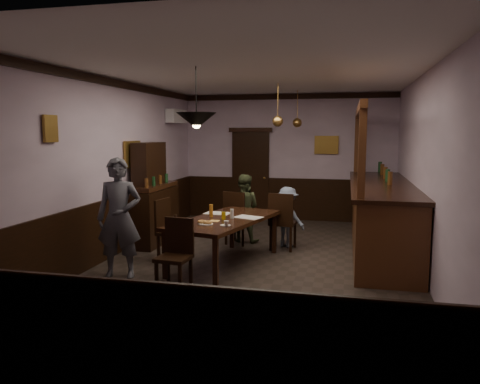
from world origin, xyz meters
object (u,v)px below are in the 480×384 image
(soda_can, at_px, (223,216))
(bar_counter, at_px, (381,215))
(chair_side, at_px, (169,227))
(person_seated_right, at_px, (287,217))
(coffee_cup, at_px, (227,223))
(pendant_iron, at_px, (196,121))
(sideboard, at_px, (152,203))
(pendant_brass_mid, at_px, (278,121))
(person_standing, at_px, (119,218))
(chair_near, at_px, (176,251))
(pendant_brass_far, at_px, (297,123))
(dining_table, at_px, (225,222))
(chair_far_right, at_px, (282,219))
(chair_far_left, at_px, (237,216))
(person_seated_left, at_px, (244,208))

(soda_can, height_order, bar_counter, bar_counter)
(chair_side, xyz_separation_m, person_seated_right, (1.77, 1.36, -0.00))
(coffee_cup, bearing_deg, pendant_iron, -143.65)
(coffee_cup, height_order, sideboard, sideboard)
(person_seated_right, height_order, coffee_cup, person_seated_right)
(pendant_iron, relative_size, pendant_brass_mid, 1.05)
(person_standing, relative_size, pendant_iron, 2.06)
(soda_can, distance_m, pendant_iron, 1.62)
(chair_side, relative_size, pendant_brass_mid, 1.26)
(chair_near, height_order, pendant_brass_far, pendant_brass_far)
(dining_table, bearing_deg, chair_far_right, 55.71)
(person_standing, bearing_deg, sideboard, 88.32)
(person_standing, distance_m, coffee_cup, 1.55)
(pendant_brass_far, bearing_deg, chair_far_right, -90.45)
(chair_far_left, relative_size, coffee_cup, 12.60)
(chair_far_right, distance_m, coffee_cup, 1.84)
(coffee_cup, bearing_deg, chair_far_right, 85.97)
(chair_side, xyz_separation_m, pendant_brass_mid, (1.53, 1.66, 1.74))
(chair_side, bearing_deg, sideboard, 44.46)
(sideboard, bearing_deg, chair_side, -55.10)
(person_seated_left, bearing_deg, person_seated_right, 172.43)
(pendant_brass_mid, bearing_deg, dining_table, -108.86)
(person_seated_right, bearing_deg, bar_counter, -146.40)
(chair_far_right, xyz_separation_m, bar_counter, (1.71, 0.41, 0.07))
(chair_far_right, height_order, pendant_iron, pendant_iron)
(person_standing, distance_m, person_seated_left, 2.87)
(person_standing, height_order, sideboard, sideboard)
(sideboard, bearing_deg, coffee_cup, -42.52)
(soda_can, bearing_deg, person_seated_left, 91.98)
(person_seated_left, xyz_separation_m, coffee_cup, (0.25, -2.23, 0.15))
(coffee_cup, bearing_deg, soda_can, 123.65)
(sideboard, xyz_separation_m, pendant_brass_far, (2.51, 2.08, 1.53))
(person_seated_left, height_order, sideboard, sideboard)
(person_standing, xyz_separation_m, person_seated_right, (2.14, 2.35, -0.32))
(pendant_iron, height_order, pendant_brass_far, same)
(chair_side, height_order, bar_counter, bar_counter)
(chair_far_right, xyz_separation_m, coffee_cup, (-0.57, -1.73, 0.23))
(chair_far_right, bearing_deg, soda_can, 63.18)
(chair_near, height_order, coffee_cup, chair_near)
(chair_far_right, xyz_separation_m, chair_near, (-1.10, -2.39, -0.04))
(chair_far_right, xyz_separation_m, pendant_iron, (-0.96, -1.89, 1.69))
(person_seated_right, bearing_deg, dining_table, 88.57)
(chair_near, bearing_deg, person_seated_left, 89.32)
(chair_far_right, height_order, person_standing, person_standing)
(chair_side, bearing_deg, soda_can, -87.56)
(person_standing, distance_m, pendant_brass_far, 4.89)
(soda_can, bearing_deg, chair_near, -105.95)
(chair_far_right, bearing_deg, pendant_brass_far, -85.14)
(chair_far_left, bearing_deg, pendant_iron, 102.09)
(bar_counter, height_order, pendant_brass_mid, pendant_brass_mid)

